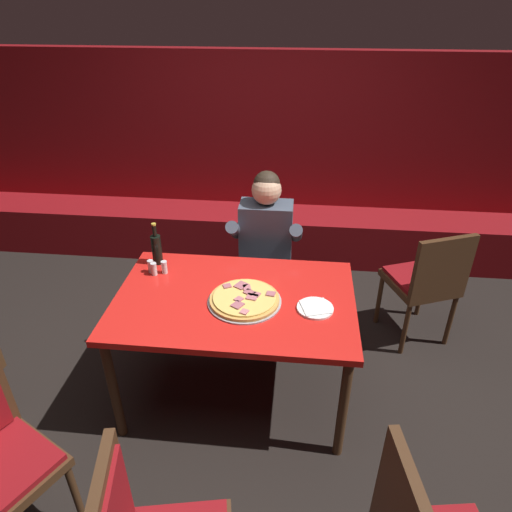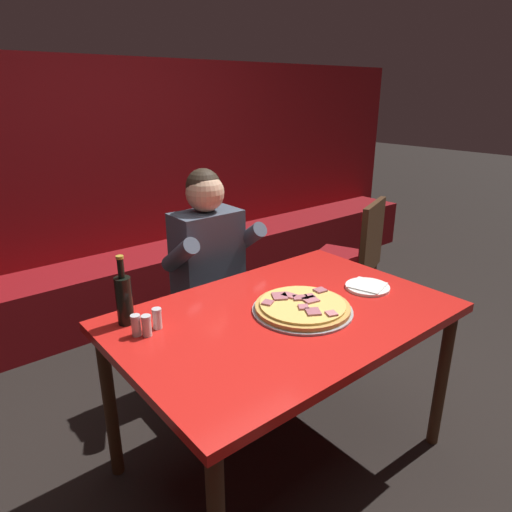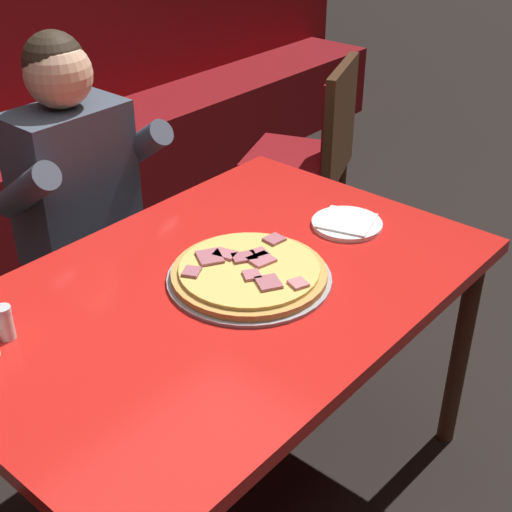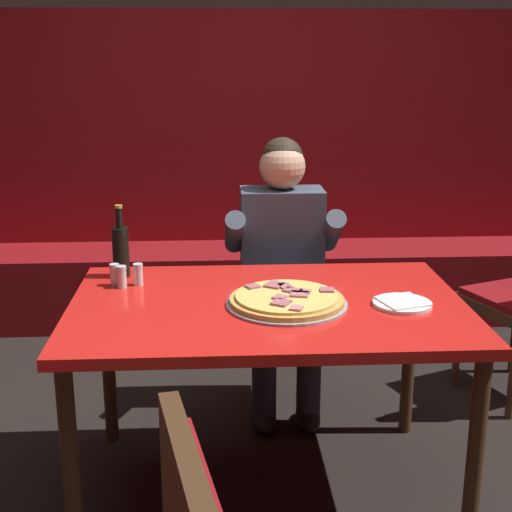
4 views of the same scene
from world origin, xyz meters
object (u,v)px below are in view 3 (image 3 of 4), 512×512
at_px(dining_chair_near_left, 311,149).
at_px(shaker_oregano, 6,324).
at_px(main_dining_table, 222,309).
at_px(diner_seated_blue_shirt, 93,211).
at_px(pizza, 249,273).
at_px(plate_white_paper, 347,223).

bearing_deg(dining_chair_near_left, shaker_oregano, -165.85).
height_order(main_dining_table, dining_chair_near_left, dining_chair_near_left).
bearing_deg(diner_seated_blue_shirt, main_dining_table, -99.94).
xyz_separation_m(pizza, dining_chair_near_left, (1.23, 0.71, -0.23)).
distance_m(main_dining_table, diner_seated_blue_shirt, 0.70).
bearing_deg(dining_chair_near_left, main_dining_table, -152.67).
height_order(shaker_oregano, dining_chair_near_left, dining_chair_near_left).
relative_size(plate_white_paper, diner_seated_blue_shirt, 0.16).
distance_m(main_dining_table, plate_white_paper, 0.49).
relative_size(main_dining_table, plate_white_paper, 6.78).
height_order(plate_white_paper, diner_seated_blue_shirt, diner_seated_blue_shirt).
relative_size(plate_white_paper, dining_chair_near_left, 0.22).
height_order(main_dining_table, pizza, pizza).
xyz_separation_m(main_dining_table, shaker_oregano, (-0.48, 0.22, 0.12)).
height_order(plate_white_paper, shaker_oregano, shaker_oregano).
height_order(pizza, plate_white_paper, pizza).
bearing_deg(dining_chair_near_left, diner_seated_blue_shirt, 179.01).
bearing_deg(plate_white_paper, pizza, 176.05).
bearing_deg(pizza, shaker_oregano, 154.72).
xyz_separation_m(shaker_oregano, dining_chair_near_left, (1.78, 0.45, -0.25)).
xyz_separation_m(plate_white_paper, diner_seated_blue_shirt, (-0.35, 0.76, -0.08)).
distance_m(plate_white_paper, diner_seated_blue_shirt, 0.84).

